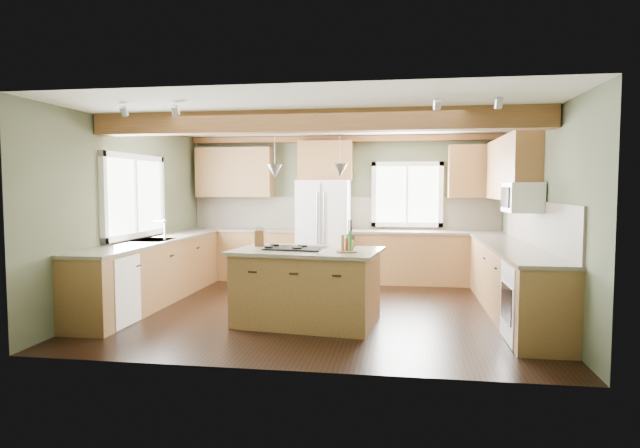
# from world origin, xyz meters

# --- Properties ---
(floor) EXTENTS (5.60, 5.60, 0.00)m
(floor) POSITION_xyz_m (0.00, 0.00, 0.00)
(floor) COLOR black
(floor) RESTS_ON ground
(ceiling) EXTENTS (5.60, 5.60, 0.00)m
(ceiling) POSITION_xyz_m (0.00, 0.00, 2.60)
(ceiling) COLOR silver
(ceiling) RESTS_ON wall_back
(wall_back) EXTENTS (5.60, 0.00, 5.60)m
(wall_back) POSITION_xyz_m (0.00, 2.50, 1.30)
(wall_back) COLOR #434A34
(wall_back) RESTS_ON ground
(wall_left) EXTENTS (0.00, 5.00, 5.00)m
(wall_left) POSITION_xyz_m (-2.80, 0.00, 1.30)
(wall_left) COLOR #434A34
(wall_left) RESTS_ON ground
(wall_right) EXTENTS (0.00, 5.00, 5.00)m
(wall_right) POSITION_xyz_m (2.80, 0.00, 1.30)
(wall_right) COLOR #434A34
(wall_right) RESTS_ON ground
(ceiling_beam) EXTENTS (5.55, 0.26, 0.26)m
(ceiling_beam) POSITION_xyz_m (0.00, -0.80, 2.47)
(ceiling_beam) COLOR #583219
(ceiling_beam) RESTS_ON ceiling
(soffit_trim) EXTENTS (5.55, 0.20, 0.10)m
(soffit_trim) POSITION_xyz_m (0.00, 2.40, 2.54)
(soffit_trim) COLOR #583219
(soffit_trim) RESTS_ON ceiling
(backsplash_back) EXTENTS (5.58, 0.03, 0.58)m
(backsplash_back) POSITION_xyz_m (0.00, 2.48, 1.21)
(backsplash_back) COLOR brown
(backsplash_back) RESTS_ON wall_back
(backsplash_right) EXTENTS (0.03, 3.70, 0.58)m
(backsplash_right) POSITION_xyz_m (2.78, 0.05, 1.21)
(backsplash_right) COLOR brown
(backsplash_right) RESTS_ON wall_right
(base_cab_back_left) EXTENTS (2.02, 0.60, 0.88)m
(base_cab_back_left) POSITION_xyz_m (-1.79, 2.20, 0.44)
(base_cab_back_left) COLOR brown
(base_cab_back_left) RESTS_ON floor
(counter_back_left) EXTENTS (2.06, 0.64, 0.04)m
(counter_back_left) POSITION_xyz_m (-1.79, 2.20, 0.90)
(counter_back_left) COLOR #4A4536
(counter_back_left) RESTS_ON base_cab_back_left
(base_cab_back_right) EXTENTS (2.62, 0.60, 0.88)m
(base_cab_back_right) POSITION_xyz_m (1.49, 2.20, 0.44)
(base_cab_back_right) COLOR brown
(base_cab_back_right) RESTS_ON floor
(counter_back_right) EXTENTS (2.66, 0.64, 0.04)m
(counter_back_right) POSITION_xyz_m (1.49, 2.20, 0.90)
(counter_back_right) COLOR #4A4536
(counter_back_right) RESTS_ON base_cab_back_right
(base_cab_left) EXTENTS (0.60, 3.70, 0.88)m
(base_cab_left) POSITION_xyz_m (-2.50, 0.05, 0.44)
(base_cab_left) COLOR brown
(base_cab_left) RESTS_ON floor
(counter_left) EXTENTS (0.64, 3.74, 0.04)m
(counter_left) POSITION_xyz_m (-2.50, 0.05, 0.90)
(counter_left) COLOR #4A4536
(counter_left) RESTS_ON base_cab_left
(base_cab_right) EXTENTS (0.60, 3.70, 0.88)m
(base_cab_right) POSITION_xyz_m (2.50, 0.05, 0.44)
(base_cab_right) COLOR brown
(base_cab_right) RESTS_ON floor
(counter_right) EXTENTS (0.64, 3.74, 0.04)m
(counter_right) POSITION_xyz_m (2.50, 0.05, 0.90)
(counter_right) COLOR #4A4536
(counter_right) RESTS_ON base_cab_right
(upper_cab_back_left) EXTENTS (1.40, 0.35, 0.90)m
(upper_cab_back_left) POSITION_xyz_m (-1.99, 2.33, 1.95)
(upper_cab_back_left) COLOR brown
(upper_cab_back_left) RESTS_ON wall_back
(upper_cab_over_fridge) EXTENTS (0.96, 0.35, 0.70)m
(upper_cab_over_fridge) POSITION_xyz_m (-0.30, 2.33, 2.15)
(upper_cab_over_fridge) COLOR brown
(upper_cab_over_fridge) RESTS_ON wall_back
(upper_cab_right) EXTENTS (0.35, 2.20, 0.90)m
(upper_cab_right) POSITION_xyz_m (2.62, 0.90, 1.95)
(upper_cab_right) COLOR brown
(upper_cab_right) RESTS_ON wall_right
(upper_cab_back_corner) EXTENTS (0.90, 0.35, 0.90)m
(upper_cab_back_corner) POSITION_xyz_m (2.30, 2.33, 1.95)
(upper_cab_back_corner) COLOR brown
(upper_cab_back_corner) RESTS_ON wall_back
(window_left) EXTENTS (0.04, 1.60, 1.05)m
(window_left) POSITION_xyz_m (-2.78, 0.05, 1.55)
(window_left) COLOR white
(window_left) RESTS_ON wall_left
(window_back) EXTENTS (1.10, 0.04, 1.00)m
(window_back) POSITION_xyz_m (1.15, 2.48, 1.55)
(window_back) COLOR white
(window_back) RESTS_ON wall_back
(sink) EXTENTS (0.50, 0.65, 0.03)m
(sink) POSITION_xyz_m (-2.50, 0.05, 0.91)
(sink) COLOR #262628
(sink) RESTS_ON counter_left
(faucet) EXTENTS (0.02, 0.02, 0.28)m
(faucet) POSITION_xyz_m (-2.32, 0.05, 1.05)
(faucet) COLOR #B2B2B7
(faucet) RESTS_ON sink
(dishwasher) EXTENTS (0.60, 0.60, 0.84)m
(dishwasher) POSITION_xyz_m (-2.49, -1.25, 0.43)
(dishwasher) COLOR white
(dishwasher) RESTS_ON floor
(oven) EXTENTS (0.60, 0.72, 0.84)m
(oven) POSITION_xyz_m (2.49, -1.25, 0.43)
(oven) COLOR white
(oven) RESTS_ON floor
(microwave) EXTENTS (0.40, 0.70, 0.38)m
(microwave) POSITION_xyz_m (2.58, -0.05, 1.55)
(microwave) COLOR white
(microwave) RESTS_ON wall_right
(pendant_left) EXTENTS (0.18, 0.18, 0.16)m
(pendant_left) POSITION_xyz_m (-0.50, -0.75, 1.88)
(pendant_left) COLOR #B2B2B7
(pendant_left) RESTS_ON ceiling
(pendant_right) EXTENTS (0.18, 0.18, 0.16)m
(pendant_right) POSITION_xyz_m (0.32, -0.85, 1.88)
(pendant_right) COLOR #B2B2B7
(pendant_right) RESTS_ON ceiling
(refrigerator) EXTENTS (0.90, 0.74, 1.80)m
(refrigerator) POSITION_xyz_m (-0.30, 2.12, 0.90)
(refrigerator) COLOR white
(refrigerator) RESTS_ON floor
(island) EXTENTS (1.76, 1.20, 0.88)m
(island) POSITION_xyz_m (-0.09, -0.80, 0.44)
(island) COLOR brown
(island) RESTS_ON floor
(island_top) EXTENTS (1.88, 1.32, 0.04)m
(island_top) POSITION_xyz_m (-0.09, -0.80, 0.90)
(island_top) COLOR #4A4536
(island_top) RESTS_ON island
(cooktop) EXTENTS (0.77, 0.56, 0.02)m
(cooktop) POSITION_xyz_m (-0.22, -0.78, 0.93)
(cooktop) COLOR black
(cooktop) RESTS_ON island_top
(knife_block) EXTENTS (0.12, 0.09, 0.21)m
(knife_block) POSITION_xyz_m (-0.74, -0.54, 1.02)
(knife_block) COLOR brown
(knife_block) RESTS_ON island_top
(utensil_crock) EXTENTS (0.12, 0.12, 0.16)m
(utensil_crock) POSITION_xyz_m (0.41, -0.43, 1.00)
(utensil_crock) COLOR #37312C
(utensil_crock) RESTS_ON island_top
(bottle_tray) EXTENTS (0.27, 0.27, 0.22)m
(bottle_tray) POSITION_xyz_m (0.42, -0.98, 1.03)
(bottle_tray) COLOR brown
(bottle_tray) RESTS_ON island_top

